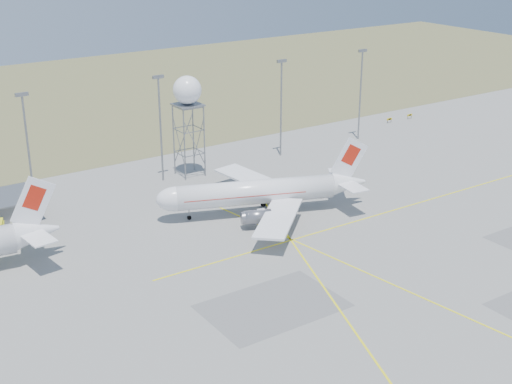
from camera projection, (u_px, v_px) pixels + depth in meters
ground at (466, 311)px, 91.90m from camera, size 400.00×400.00×0.00m
grass_strip at (75, 99)px, 200.32m from camera, size 400.00×120.00×0.03m
mast_a at (27, 142)px, 120.44m from camera, size 2.20×0.50×20.50m
mast_b at (160, 120)px, 133.47m from camera, size 2.20×0.50×20.50m
mast_c at (281, 100)px, 148.07m from camera, size 2.20×0.50×20.50m
mast_d at (361, 87)px, 159.53m from camera, size 2.20×0.50×20.50m
taxi_sign_near at (389, 119)px, 176.32m from camera, size 1.60×0.17×1.20m
taxi_sign_far at (410, 115)px, 179.97m from camera, size 1.60×0.17×1.20m
airliner_main at (259, 192)px, 120.99m from camera, size 35.72×33.56×12.55m
radar_tower at (188, 121)px, 136.72m from camera, size 5.46×5.46×19.77m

